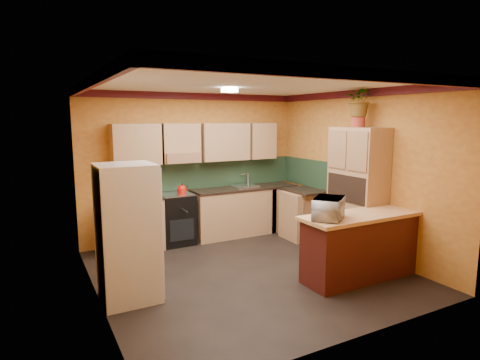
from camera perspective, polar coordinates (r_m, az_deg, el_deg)
name	(u,v)px	position (r m, az deg, el deg)	size (l,w,h in m)	color
room_shell	(241,129)	(5.90, 0.12, 7.31)	(4.24, 4.24, 2.72)	black
base_cabinets_back	(208,216)	(7.54, -4.54, -5.08)	(3.65, 0.60, 0.88)	tan
countertop_back	(208,191)	(7.44, -4.58, -1.64)	(3.65, 0.62, 0.04)	black
stove	(176,219)	(7.31, -9.05, -5.47)	(0.58, 0.58, 0.91)	black
kettle	(182,189)	(7.19, -8.27, -1.26)	(0.17, 0.17, 0.18)	#AF160B
sink	(245,186)	(7.77, 0.65, -0.90)	(0.48, 0.40, 0.03)	silver
base_cabinets_right	(305,214)	(7.70, 9.23, -4.86)	(0.60, 0.80, 0.88)	tan
countertop_right	(306,191)	(7.61, 9.31, -1.49)	(0.62, 0.80, 0.04)	black
fridge	(127,233)	(5.13, -15.71, -7.26)	(0.68, 0.66, 1.70)	silver
pantry	(357,193)	(6.68, 16.31, -1.85)	(0.48, 0.90, 2.10)	tan
fern_pot	(358,122)	(6.61, 16.42, 7.91)	(0.22, 0.22, 0.16)	#9C3425
fern	(359,99)	(6.61, 16.55, 10.93)	(0.48, 0.42, 0.54)	tan
breakfast_bar	(363,247)	(5.97, 17.07, -9.14)	(1.80, 0.55, 0.88)	#481A10
bar_top	(364,215)	(5.85, 17.27, -4.80)	(1.90, 0.65, 0.05)	tan
microwave	(329,208)	(5.38, 12.50, -3.94)	(0.51, 0.35, 0.28)	silver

